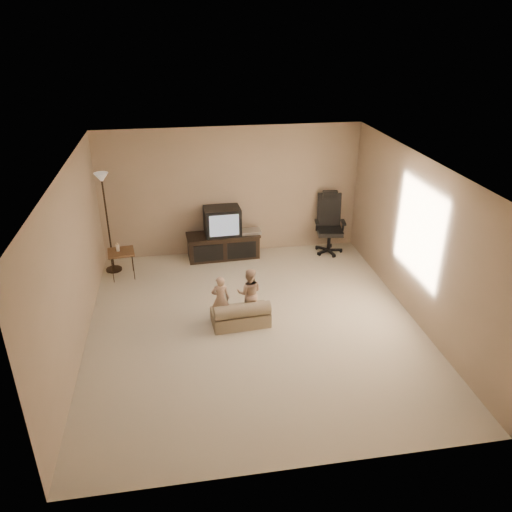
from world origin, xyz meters
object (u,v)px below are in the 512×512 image
Objects in this scene: office_chair at (329,231)px; floor_lamp at (105,201)px; tv_stand at (223,237)px; toddler_left at (221,299)px; side_table at (121,252)px; child_sofa at (241,315)px; toddler_right at (249,293)px.

floor_lamp is (-4.20, -0.18, 0.93)m from office_chair.
office_chair reaches higher than tv_stand.
toddler_left is at bearing -128.43° from office_chair.
floor_lamp is 2.90m from toddler_left.
toddler_left reaches higher than side_table.
tv_stand is at bearing -93.75° from toddler_left.
tv_stand is 1.88× the size of toddler_left.
tv_stand is 1.61× the size of child_sofa.
floor_lamp is (-0.20, 0.29, 0.88)m from side_table.
toddler_right reaches higher than side_table.
toddler_right is (0.17, 0.24, 0.24)m from child_sofa.
tv_stand is at bearing 6.68° from floor_lamp.
office_chair is at bearing 6.63° from side_table.
office_chair is 4.03m from side_table.
side_table is at bearing 130.56° from child_sofa.
floor_lamp is at bearing -30.36° from toddler_right.
child_sofa is at bearing -46.43° from floor_lamp.
tv_stand is 2.30m from toddler_left.
office_chair reaches higher than toddler_right.
side_table is 0.36× the size of floor_lamp.
office_chair is at bearing -133.89° from toddler_left.
floor_lamp is (-2.09, -0.25, 0.94)m from tv_stand.
child_sofa is 1.17× the size of toddler_left.
office_chair is at bearing -121.38° from toddler_right.
side_table is 0.88× the size of toddler_left.
child_sofa is (0.01, -2.46, -0.25)m from tv_stand.
toddler_left is (-0.28, -2.28, -0.04)m from tv_stand.
office_chair is 1.35× the size of child_sofa.
tv_stand is 1.76× the size of toddler_right.
child_sofa is (1.91, -1.93, -0.31)m from side_table.
floor_lamp is 2.43× the size of toddler_left.
side_table is 0.75× the size of child_sofa.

